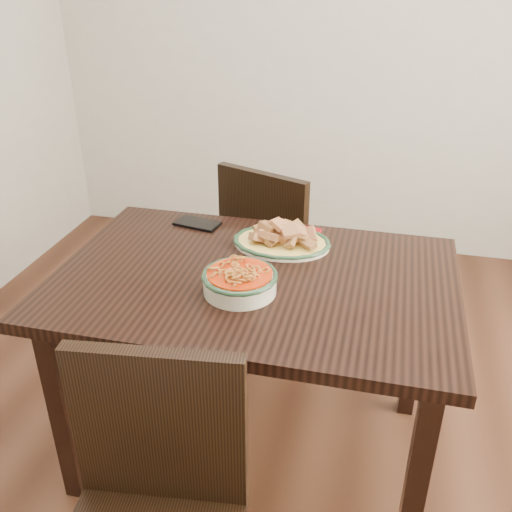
% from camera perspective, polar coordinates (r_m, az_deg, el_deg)
% --- Properties ---
extents(floor, '(3.50, 3.50, 0.00)m').
position_cam_1_polar(floor, '(2.33, 2.59, -17.48)').
color(floor, '#391D12').
rests_on(floor, ground).
extents(wall_back, '(3.50, 0.10, 2.60)m').
position_cam_1_polar(wall_back, '(3.39, 9.42, 21.59)').
color(wall_back, beige).
rests_on(wall_back, ground).
extents(dining_table, '(1.27, 0.85, 0.75)m').
position_cam_1_polar(dining_table, '(1.87, -0.15, -4.40)').
color(dining_table, black).
rests_on(dining_table, ground).
extents(chair_far, '(0.54, 0.54, 0.89)m').
position_cam_1_polar(chair_far, '(2.52, 1.94, 0.64)').
color(chair_far, black).
rests_on(chair_far, ground).
extents(fish_plate, '(0.34, 0.26, 0.11)m').
position_cam_1_polar(fish_plate, '(1.99, 2.60, 2.22)').
color(fish_plate, beige).
rests_on(fish_plate, dining_table).
extents(noodle_bowl, '(0.23, 0.23, 0.08)m').
position_cam_1_polar(noodle_bowl, '(1.71, -1.63, -2.33)').
color(noodle_bowl, beige).
rests_on(noodle_bowl, dining_table).
extents(smartphone, '(0.18, 0.12, 0.01)m').
position_cam_1_polar(smartphone, '(2.17, -5.89, 3.26)').
color(smartphone, black).
rests_on(smartphone, dining_table).
extents(napkin, '(0.15, 0.13, 0.01)m').
position_cam_1_polar(napkin, '(2.09, 4.39, 2.31)').
color(napkin, '#9B0B0F').
rests_on(napkin, dining_table).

